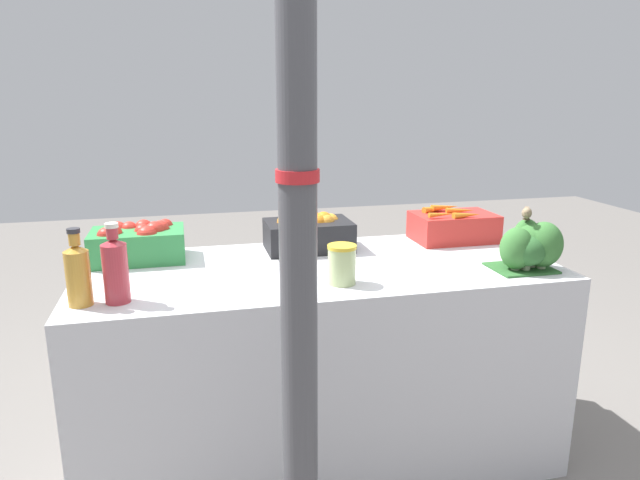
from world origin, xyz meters
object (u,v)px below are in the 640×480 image
object	(u,v)px
support_pole	(298,222)
broccoli_pile	(530,246)
apple_crate	(138,242)
pickle_jar	(342,264)
juice_bottle_amber	(78,273)
carrot_crate	(453,226)
sparrow_bird	(527,213)
orange_crate	(309,232)
juice_bottle_ruby	(115,269)

from	to	relation	value
support_pole	broccoli_pile	size ratio (longest dim) A/B	9.33
apple_crate	pickle_jar	xyz separation A→B (m)	(0.70, -0.46, -0.01)
broccoli_pile	pickle_jar	world-z (taller)	broccoli_pile
apple_crate	juice_bottle_amber	distance (m)	0.49
carrot_crate	apple_crate	bearing A→B (deg)	179.99
pickle_jar	sparrow_bird	xyz separation A→B (m)	(0.71, 0.02, 0.14)
carrot_crate	broccoli_pile	xyz separation A→B (m)	(0.08, -0.47, 0.03)
juice_bottle_amber	pickle_jar	size ratio (longest dim) A/B	1.78
broccoli_pile	apple_crate	bearing A→B (deg)	161.67
sparrow_bird	carrot_crate	bearing A→B (deg)	-138.25
carrot_crate	pickle_jar	size ratio (longest dim) A/B	2.57
sparrow_bird	broccoli_pile	bearing A→B (deg)	51.99
carrot_crate	orange_crate	bearing A→B (deg)	179.92
juice_bottle_ruby	pickle_jar	size ratio (longest dim) A/B	1.85
apple_crate	sparrow_bird	world-z (taller)	sparrow_bird
juice_bottle_amber	broccoli_pile	bearing A→B (deg)	-0.02
pickle_jar	juice_bottle_ruby	bearing A→B (deg)	-179.33
broccoli_pile	sparrow_bird	world-z (taller)	sparrow_bird
apple_crate	orange_crate	bearing A→B (deg)	0.07
apple_crate	broccoli_pile	xyz separation A→B (m)	(1.41, -0.47, 0.02)
orange_crate	pickle_jar	distance (m)	0.46
juice_bottle_amber	pickle_jar	distance (m)	0.84
support_pole	juice_bottle_ruby	size ratio (longest dim) A/B	8.96
support_pole	carrot_crate	distance (m)	1.33
orange_crate	juice_bottle_amber	world-z (taller)	juice_bottle_amber
support_pole	apple_crate	xyz separation A→B (m)	(-0.45, 0.95, -0.26)
pickle_jar	broccoli_pile	bearing A→B (deg)	-0.72
orange_crate	support_pole	bearing A→B (deg)	-104.04
broccoli_pile	juice_bottle_amber	world-z (taller)	juice_bottle_amber
support_pole	juice_bottle_amber	bearing A→B (deg)	140.95
support_pole	sparrow_bird	size ratio (longest dim) A/B	18.96
support_pole	orange_crate	bearing A→B (deg)	75.96
support_pole	juice_bottle_ruby	bearing A→B (deg)	135.13
carrot_crate	juice_bottle_ruby	distance (m)	1.45
orange_crate	juice_bottle_amber	size ratio (longest dim) A/B	1.44
orange_crate	broccoli_pile	world-z (taller)	broccoli_pile
support_pole	broccoli_pile	distance (m)	1.10
support_pole	carrot_crate	bearing A→B (deg)	46.78
carrot_crate	juice_bottle_amber	world-z (taller)	juice_bottle_amber
apple_crate	juice_bottle_amber	size ratio (longest dim) A/B	1.44
broccoli_pile	juice_bottle_amber	size ratio (longest dim) A/B	1.00
broccoli_pile	juice_bottle_ruby	size ratio (longest dim) A/B	0.96
support_pole	juice_bottle_amber	world-z (taller)	support_pole
support_pole	juice_bottle_ruby	distance (m)	0.72
broccoli_pile	support_pole	bearing A→B (deg)	-153.65
carrot_crate	juice_bottle_amber	distance (m)	1.55
apple_crate	carrot_crate	bearing A→B (deg)	-0.01
support_pole	sparrow_bird	distance (m)	1.09
broccoli_pile	sparrow_bird	xyz separation A→B (m)	(-0.01, 0.03, 0.12)
sparrow_bird	support_pole	bearing A→B (deg)	-29.05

